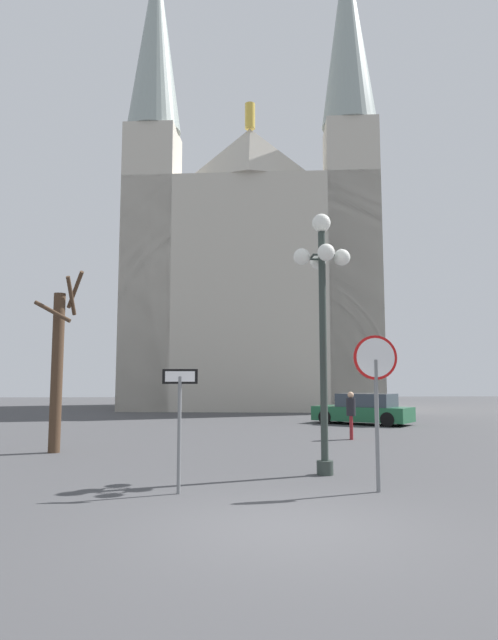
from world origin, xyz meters
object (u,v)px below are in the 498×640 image
at_px(street_lamp, 322,295).
at_px(parked_car_near_green, 364,410).
at_px(one_way_arrow_sign, 180,413).
at_px(stop_sign, 376,380).
at_px(pedestrian_walking, 351,411).
at_px(cathedral, 253,273).
at_px(bare_tree, 58,365).

height_order(street_lamp, parked_car_near_green, street_lamp).
relative_size(one_way_arrow_sign, parked_car_near_green, 0.49).
bearing_deg(stop_sign, one_way_arrow_sign, 178.50).
bearing_deg(pedestrian_walking, one_way_arrow_sign, -121.94).
height_order(cathedral, one_way_arrow_sign, cathedral).
distance_m(cathedral, street_lamp, 28.85).
bearing_deg(bare_tree, stop_sign, -38.70).
relative_size(street_lamp, pedestrian_walking, 3.54).
bearing_deg(one_way_arrow_sign, stop_sign, -1.50).
height_order(cathedral, street_lamp, cathedral).
relative_size(one_way_arrow_sign, street_lamp, 0.39).
bearing_deg(stop_sign, parked_car_near_green, 75.16).
relative_size(cathedral, street_lamp, 5.97).
bearing_deg(cathedral, bare_tree, -107.31).
xyz_separation_m(cathedral, stop_sign, (-0.02, -30.06, -8.02)).
height_order(one_way_arrow_sign, pedestrian_walking, one_way_arrow_sign).
relative_size(parked_car_near_green, pedestrian_walking, 2.81).
bearing_deg(parked_car_near_green, stop_sign, -104.84).
relative_size(cathedral, one_way_arrow_sign, 15.47).
xyz_separation_m(stop_sign, one_way_arrow_sign, (-3.65, 0.10, -0.59)).
distance_m(stop_sign, pedestrian_walking, 9.05).
xyz_separation_m(one_way_arrow_sign, pedestrian_walking, (5.43, 8.72, -0.46)).
bearing_deg(stop_sign, bare_tree, 141.30).
bearing_deg(street_lamp, parked_car_near_green, 70.86).
distance_m(bare_tree, pedestrian_walking, 9.80).
bearing_deg(parked_car_near_green, street_lamp, -109.14).
bearing_deg(parked_car_near_green, pedestrian_walking, -109.33).
height_order(parked_car_near_green, pedestrian_walking, pedestrian_walking).
bearing_deg(one_way_arrow_sign, bare_tree, 123.00).
height_order(bare_tree, pedestrian_walking, bare_tree).
height_order(stop_sign, parked_car_near_green, stop_sign).
relative_size(bare_tree, pedestrian_walking, 3.19).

